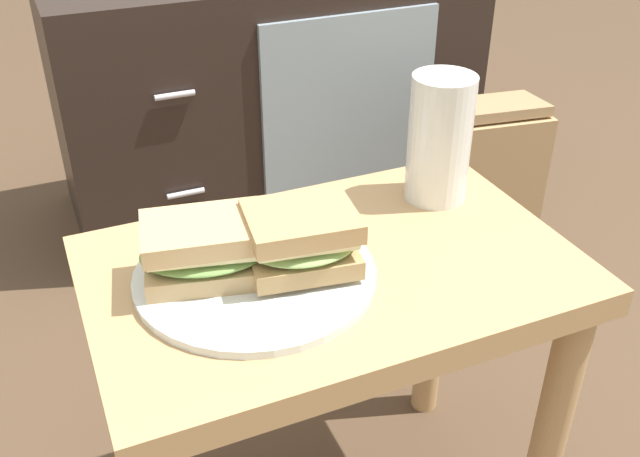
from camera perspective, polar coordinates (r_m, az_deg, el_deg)
side_table at (r=0.89m, az=0.96°, el=-7.48°), size 0.56×0.36×0.46m
tv_cabinet at (r=1.78m, az=-4.33°, el=10.65°), size 0.96×0.46×0.58m
plate at (r=0.81m, az=-5.12°, el=-3.62°), size 0.27×0.27×0.01m
sandwich_front at (r=0.79m, az=-9.03°, el=-1.61°), size 0.16×0.13×0.07m
sandwich_back at (r=0.79m, az=-1.47°, el=-0.79°), size 0.14×0.12×0.07m
beer_glass at (r=0.94m, az=9.37°, el=6.82°), size 0.08×0.08×0.17m
paper_bag at (r=1.56m, az=12.36°, el=2.81°), size 0.24×0.17×0.40m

